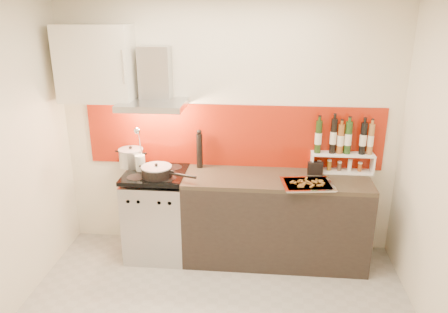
# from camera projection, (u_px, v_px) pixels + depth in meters

# --- Properties ---
(back_wall) EXTENTS (3.40, 0.02, 2.60)m
(back_wall) POSITION_uv_depth(u_px,v_px,m) (228.00, 128.00, 4.41)
(back_wall) COLOR silver
(back_wall) RESTS_ON ground
(backsplash) EXTENTS (3.00, 0.02, 0.64)m
(backsplash) POSITION_uv_depth(u_px,v_px,m) (233.00, 136.00, 4.42)
(backsplash) COLOR #991A08
(backsplash) RESTS_ON back_wall
(range_stove) EXTENTS (0.60, 0.60, 0.91)m
(range_stove) POSITION_uv_depth(u_px,v_px,m) (158.00, 215.00, 4.48)
(range_stove) COLOR #B7B7BA
(range_stove) RESTS_ON ground
(counter) EXTENTS (1.80, 0.60, 0.90)m
(counter) POSITION_uv_depth(u_px,v_px,m) (275.00, 219.00, 4.37)
(counter) COLOR black
(counter) RESTS_ON ground
(range_hood) EXTENTS (0.62, 0.50, 0.61)m
(range_hood) POSITION_uv_depth(u_px,v_px,m) (154.00, 86.00, 4.17)
(range_hood) COLOR #B7B7BA
(range_hood) RESTS_ON back_wall
(upper_cabinet) EXTENTS (0.70, 0.35, 0.72)m
(upper_cabinet) POSITION_uv_depth(u_px,v_px,m) (96.00, 63.00, 4.14)
(upper_cabinet) COLOR silver
(upper_cabinet) RESTS_ON back_wall
(stock_pot) EXTENTS (0.25, 0.25, 0.22)m
(stock_pot) POSITION_uv_depth(u_px,v_px,m) (131.00, 157.00, 4.45)
(stock_pot) COLOR #B7B7BA
(stock_pot) RESTS_ON range_stove
(saute_pan) EXTENTS (0.56, 0.30, 0.14)m
(saute_pan) POSITION_uv_depth(u_px,v_px,m) (157.00, 171.00, 4.20)
(saute_pan) COLOR black
(saute_pan) RESTS_ON range_stove
(utensil_jar) EXTENTS (0.10, 0.15, 0.47)m
(utensil_jar) POSITION_uv_depth(u_px,v_px,m) (140.00, 158.00, 4.32)
(utensil_jar) COLOR silver
(utensil_jar) RESTS_ON range_stove
(pepper_mill) EXTENTS (0.06, 0.06, 0.40)m
(pepper_mill) POSITION_uv_depth(u_px,v_px,m) (199.00, 149.00, 4.41)
(pepper_mill) COLOR black
(pepper_mill) RESTS_ON counter
(step_shelf) EXTENTS (0.61, 0.17, 0.54)m
(step_shelf) POSITION_uv_depth(u_px,v_px,m) (343.00, 147.00, 4.27)
(step_shelf) COLOR white
(step_shelf) RESTS_ON counter
(caddy_box) EXTENTS (0.15, 0.06, 0.13)m
(caddy_box) POSITION_uv_depth(u_px,v_px,m) (315.00, 168.00, 4.28)
(caddy_box) COLOR black
(caddy_box) RESTS_ON counter
(baking_tray) EXTENTS (0.51, 0.42, 0.03)m
(baking_tray) POSITION_uv_depth(u_px,v_px,m) (308.00, 184.00, 4.02)
(baking_tray) COLOR silver
(baking_tray) RESTS_ON counter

